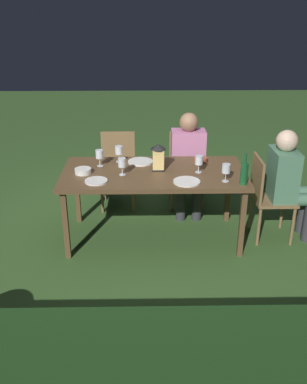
{
  "coord_description": "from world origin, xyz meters",
  "views": [
    {
      "loc": [
        0.07,
        3.91,
        2.27
      ],
      "look_at": [
        0.0,
        0.0,
        0.52
      ],
      "focal_mm": 40.05,
      "sensor_mm": 36.0,
      "label": 1
    }
  ],
  "objects_px": {
    "wine_glass_e": "(199,161)",
    "chair_side_left_b": "(118,166)",
    "person_in_green": "(288,180)",
    "plate_b": "(187,182)",
    "dining_table": "(154,177)",
    "person_in_pink": "(188,159)",
    "plate_a": "(96,181)",
    "plate_c": "(140,162)",
    "bowl_olives": "(83,171)",
    "chair_head_near": "(267,194)",
    "wine_glass_b": "(99,155)",
    "bowl_bread": "(200,160)",
    "wine_glass_c": "(119,151)",
    "wine_glass_a": "(226,169)",
    "green_bottle_on_table": "(244,173)",
    "chair_side_left_a": "(186,165)",
    "lantern_centerpiece": "(158,156)",
    "wine_glass_d": "(122,163)"
  },
  "relations": [
    {
      "from": "green_bottle_on_table",
      "to": "person_in_pink",
      "type": "bearing_deg",
      "value": -67.19
    },
    {
      "from": "chair_side_left_b",
      "to": "chair_side_left_a",
      "type": "relative_size",
      "value": 1.0
    },
    {
      "from": "chair_side_left_a",
      "to": "wine_glass_e",
      "type": "bearing_deg",
      "value": 92.29
    },
    {
      "from": "chair_head_near",
      "to": "plate_a",
      "type": "height_order",
      "value": "chair_head_near"
    },
    {
      "from": "plate_a",
      "to": "plate_c",
      "type": "height_order",
      "value": "same"
    },
    {
      "from": "lantern_centerpiece",
      "to": "bowl_olives",
      "type": "relative_size",
      "value": 1.65
    },
    {
      "from": "lantern_centerpiece",
      "to": "wine_glass_a",
      "type": "relative_size",
      "value": 1.57
    },
    {
      "from": "wine_glass_c",
      "to": "plate_b",
      "type": "height_order",
      "value": "wine_glass_c"
    },
    {
      "from": "wine_glass_e",
      "to": "bowl_bread",
      "type": "height_order",
      "value": "wine_glass_e"
    },
    {
      "from": "lantern_centerpiece",
      "to": "wine_glass_b",
      "type": "xyz_separation_m",
      "value": [
        0.59,
        -0.12,
        -0.03
      ]
    },
    {
      "from": "chair_side_left_b",
      "to": "wine_glass_b",
      "type": "xyz_separation_m",
      "value": [
        0.13,
        0.67,
        0.37
      ]
    },
    {
      "from": "plate_a",
      "to": "wine_glass_c",
      "type": "bearing_deg",
      "value": -108.74
    },
    {
      "from": "chair_side_left_a",
      "to": "plate_a",
      "type": "height_order",
      "value": "chair_side_left_a"
    },
    {
      "from": "wine_glass_c",
      "to": "wine_glass_e",
      "type": "bearing_deg",
      "value": 158.24
    },
    {
      "from": "dining_table",
      "to": "wine_glass_a",
      "type": "xyz_separation_m",
      "value": [
        -0.66,
        0.26,
        0.17
      ]
    },
    {
      "from": "chair_head_near",
      "to": "chair_side_left_a",
      "type": "bearing_deg",
      "value": -48.24
    },
    {
      "from": "person_in_green",
      "to": "plate_c",
      "type": "bearing_deg",
      "value": -10.02
    },
    {
      "from": "person_in_green",
      "to": "wine_glass_d",
      "type": "distance_m",
      "value": 1.66
    },
    {
      "from": "bowl_bread",
      "to": "wine_glass_c",
      "type": "bearing_deg",
      "value": -1.81
    },
    {
      "from": "dining_table",
      "to": "bowl_olives",
      "type": "distance_m",
      "value": 0.69
    },
    {
      "from": "dining_table",
      "to": "bowl_olives",
      "type": "bearing_deg",
      "value": 3.31
    },
    {
      "from": "plate_a",
      "to": "plate_c",
      "type": "bearing_deg",
      "value": -128.32
    },
    {
      "from": "wine_glass_b",
      "to": "chair_head_near",
      "type": "bearing_deg",
      "value": 174.54
    },
    {
      "from": "chair_side_left_b",
      "to": "bowl_olives",
      "type": "distance_m",
      "value": 0.96
    },
    {
      "from": "lantern_centerpiece",
      "to": "wine_glass_c",
      "type": "bearing_deg",
      "value": -30.9
    },
    {
      "from": "wine_glass_e",
      "to": "chair_side_left_b",
      "type": "bearing_deg",
      "value": -45.65
    },
    {
      "from": "wine_glass_a",
      "to": "plate_c",
      "type": "bearing_deg",
      "value": -33.42
    },
    {
      "from": "dining_table",
      "to": "chair_head_near",
      "type": "xyz_separation_m",
      "value": [
        -1.15,
        0.0,
        -0.2
      ]
    },
    {
      "from": "dining_table",
      "to": "bowl_bread",
      "type": "bearing_deg",
      "value": -152.23
    },
    {
      "from": "wine_glass_b",
      "to": "chair_side_left_a",
      "type": "bearing_deg",
      "value": -144.6
    },
    {
      "from": "chair_head_near",
      "to": "wine_glass_a",
      "type": "height_order",
      "value": "wine_glass_a"
    },
    {
      "from": "plate_b",
      "to": "green_bottle_on_table",
      "type": "bearing_deg",
      "value": 174.16
    },
    {
      "from": "person_in_green",
      "to": "plate_b",
      "type": "xyz_separation_m",
      "value": [
        1.04,
        0.28,
        0.11
      ]
    },
    {
      "from": "wine_glass_e",
      "to": "person_in_pink",
      "type": "bearing_deg",
      "value": -87.04
    },
    {
      "from": "wine_glass_b",
      "to": "bowl_bread",
      "type": "height_order",
      "value": "wine_glass_b"
    },
    {
      "from": "dining_table",
      "to": "chair_side_left_b",
      "type": "bearing_deg",
      "value": -64.07
    },
    {
      "from": "wine_glass_b",
      "to": "bowl_bread",
      "type": "xyz_separation_m",
      "value": [
        -1.03,
        -0.1,
        -0.09
      ]
    },
    {
      "from": "dining_table",
      "to": "wine_glass_e",
      "type": "distance_m",
      "value": 0.47
    },
    {
      "from": "plate_c",
      "to": "bowl_olives",
      "type": "distance_m",
      "value": 0.63
    },
    {
      "from": "chair_side_left_a",
      "to": "bowl_bread",
      "type": "xyz_separation_m",
      "value": [
        -0.09,
        0.57,
        0.28
      ]
    },
    {
      "from": "chair_side_left_a",
      "to": "lantern_centerpiece",
      "type": "bearing_deg",
      "value": 65.55
    },
    {
      "from": "person_in_pink",
      "to": "wine_glass_d",
      "type": "distance_m",
      "value": 1.03
    },
    {
      "from": "plate_b",
      "to": "person_in_pink",
      "type": "bearing_deg",
      "value": -96.4
    },
    {
      "from": "person_in_pink",
      "to": "wine_glass_d",
      "type": "bearing_deg",
      "value": 45.59
    },
    {
      "from": "green_bottle_on_table",
      "to": "plate_a",
      "type": "relative_size",
      "value": 1.37
    },
    {
      "from": "wine_glass_e",
      "to": "plate_b",
      "type": "xyz_separation_m",
      "value": [
        0.14,
        0.25,
        -0.11
      ]
    },
    {
      "from": "chair_side_left_b",
      "to": "bowl_bread",
      "type": "relative_size",
      "value": 6.19
    },
    {
      "from": "wine_glass_d",
      "to": "bowl_bread",
      "type": "height_order",
      "value": "wine_glass_d"
    },
    {
      "from": "dining_table",
      "to": "green_bottle_on_table",
      "type": "bearing_deg",
      "value": 157.67
    },
    {
      "from": "chair_side_left_b",
      "to": "wine_glass_a",
      "type": "height_order",
      "value": "wine_glass_a"
    }
  ]
}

